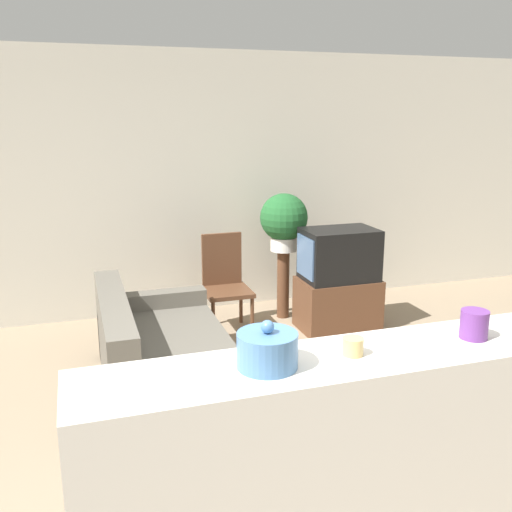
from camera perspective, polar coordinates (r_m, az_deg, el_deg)
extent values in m
plane|color=gray|center=(3.35, 3.76, -24.18)|extent=(14.00, 14.00, 0.00)
cube|color=beige|center=(5.99, -8.25, 7.02)|extent=(9.00, 0.06, 2.70)
cube|color=#605B51|center=(4.49, -8.88, -10.58)|extent=(0.94, 1.62, 0.42)
cube|color=#605B51|center=(4.31, -13.96, -6.40)|extent=(0.20, 1.62, 0.35)
cube|color=#605B51|center=(3.81, -7.10, -14.07)|extent=(0.94, 0.16, 0.56)
cube|color=#605B51|center=(5.13, -10.23, -6.58)|extent=(0.94, 0.16, 0.56)
cube|color=brown|center=(5.69, 8.15, -4.73)|extent=(0.76, 0.49, 0.50)
cube|color=black|center=(5.55, 8.33, 0.17)|extent=(0.70, 0.47, 0.50)
cube|color=#4C6B93|center=(5.40, 4.97, -0.11)|extent=(0.02, 0.38, 0.39)
cube|color=brown|center=(5.50, -2.88, -3.58)|extent=(0.44, 0.44, 0.04)
cube|color=brown|center=(5.61, -3.45, -0.29)|extent=(0.40, 0.04, 0.51)
cylinder|color=brown|center=(5.35, -4.29, -6.52)|extent=(0.04, 0.04, 0.38)
cylinder|color=brown|center=(5.44, -0.38, -6.11)|extent=(0.04, 0.04, 0.38)
cylinder|color=brown|center=(5.70, -5.20, -5.23)|extent=(0.04, 0.04, 0.38)
cylinder|color=brown|center=(5.79, -1.52, -4.87)|extent=(0.04, 0.04, 0.38)
cylinder|color=brown|center=(5.91, 2.73, -2.81)|extent=(0.13, 0.13, 0.71)
cylinder|color=white|center=(5.80, 2.78, 1.22)|extent=(0.27, 0.27, 0.14)
sphere|color=#23602D|center=(5.74, 2.81, 3.89)|extent=(0.48, 0.48, 0.48)
cube|color=silver|center=(2.69, 7.77, -20.63)|extent=(2.20, 0.44, 1.09)
cylinder|color=#4C7AAD|center=(2.28, 1.14, -9.39)|extent=(0.24, 0.24, 0.14)
sphere|color=#4C7AAD|center=(2.24, 1.15, -7.09)|extent=(0.05, 0.05, 0.05)
cylinder|color=tan|center=(2.43, 9.67, -8.90)|extent=(0.09, 0.09, 0.08)
cylinder|color=#66337F|center=(2.74, 20.98, -6.40)|extent=(0.12, 0.12, 0.13)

